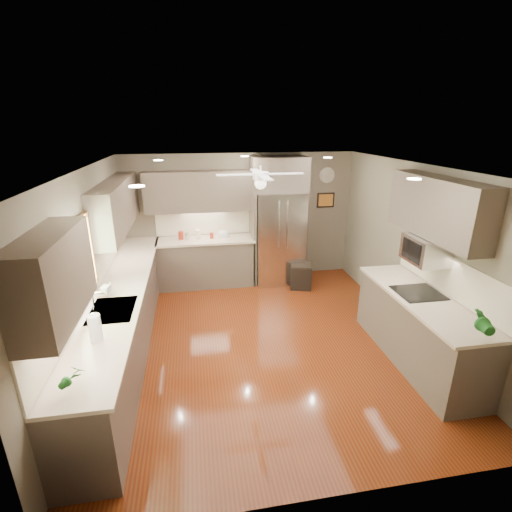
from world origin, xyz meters
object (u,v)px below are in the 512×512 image
object	(u,v)px
stool	(301,276)
paper_towel	(95,328)
canister_c	(198,234)
microwave	(426,250)
canister_a	(181,235)
potted_plant_left	(74,376)
refrigerator	(278,224)
canister_d	(212,235)
soap_bottle	(106,288)
potted_plant_right	(484,323)
canister_b	(187,236)
bowl	(224,236)

from	to	relation	value
stool	paper_towel	xyz separation A→B (m)	(-3.03, -2.90, 0.84)
canister_c	microwave	xyz separation A→B (m)	(2.88, -2.79, 0.45)
paper_towel	canister_c	bearing A→B (deg)	72.11
canister_a	microwave	xyz separation A→B (m)	(3.20, -2.79, 0.46)
potted_plant_left	refrigerator	distance (m)	4.87
canister_a	canister_c	bearing A→B (deg)	-0.38
canister_d	soap_bottle	distance (m)	2.72
soap_bottle	paper_towel	world-z (taller)	paper_towel
soap_bottle	potted_plant_right	world-z (taller)	potted_plant_right
canister_b	canister_c	distance (m)	0.21
canister_a	stool	bearing A→B (deg)	-12.72
soap_bottle	canister_a	bearing A→B (deg)	69.14
potted_plant_left	bowl	world-z (taller)	potted_plant_left
bowl	refrigerator	xyz separation A→B (m)	(1.07, -0.07, 0.22)
canister_c	potted_plant_left	bearing A→B (deg)	-104.74
canister_a	canister_c	distance (m)	0.32
canister_a	potted_plant_left	size ratio (longest dim) A/B	0.54
canister_d	microwave	distance (m)	3.83
potted_plant_left	refrigerator	xyz separation A→B (m)	(2.65, 4.08, 0.11)
canister_c	stool	bearing A→B (deg)	-14.69
bowl	microwave	world-z (taller)	microwave
potted_plant_right	bowl	bearing A→B (deg)	119.74
canister_a	soap_bottle	world-z (taller)	soap_bottle
potted_plant_right	refrigerator	bearing A→B (deg)	107.27
potted_plant_left	paper_towel	xyz separation A→B (m)	(-0.00, 0.76, 0.00)
canister_a	soap_bottle	xyz separation A→B (m)	(-0.89, -2.34, 0.02)
canister_d	refrigerator	size ratio (longest dim) A/B	0.04
canister_c	paper_towel	size ratio (longest dim) A/B	0.54
canister_c	bowl	bearing A→B (deg)	-1.81
bowl	paper_towel	xyz separation A→B (m)	(-1.59, -3.39, 0.11)
potted_plant_right	microwave	bearing A→B (deg)	85.39
canister_b	bowl	xyz separation A→B (m)	(0.70, 0.02, -0.04)
canister_c	potted_plant_left	size ratio (longest dim) A/B	0.61
stool	bowl	bearing A→B (deg)	161.19
potted_plant_right	bowl	size ratio (longest dim) A/B	1.58
canister_b	paper_towel	xyz separation A→B (m)	(-0.89, -3.37, 0.07)
paper_towel	potted_plant_left	bearing A→B (deg)	-89.68
canister_c	potted_plant_right	bearing A→B (deg)	-55.37
canister_c	bowl	world-z (taller)	canister_c
refrigerator	microwave	distance (m)	3.03
bowl	stool	size ratio (longest dim) A/B	0.46
soap_bottle	refrigerator	bearing A→B (deg)	39.13
canister_d	stool	world-z (taller)	canister_d
potted_plant_left	canister_b	bearing A→B (deg)	77.87
paper_towel	bowl	bearing A→B (deg)	64.90
stool	paper_towel	world-z (taller)	paper_towel
potted_plant_left	stool	distance (m)	4.82
canister_d	stool	xyz separation A→B (m)	(1.67, -0.46, -0.76)
canister_a	potted_plant_right	world-z (taller)	potted_plant_right
canister_b	canister_d	world-z (taller)	canister_b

